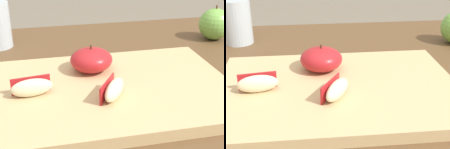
{
  "view_description": "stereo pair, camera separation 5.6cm",
  "coord_description": "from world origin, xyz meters",
  "views": [
    {
      "loc": [
        -0.12,
        -0.55,
        1.0
      ],
      "look_at": [
        -0.01,
        -0.05,
        0.76
      ],
      "focal_mm": 54.17,
      "sensor_mm": 36.0,
      "label": 1
    },
    {
      "loc": [
        -0.06,
        -0.56,
        1.0
      ],
      "look_at": [
        -0.01,
        -0.05,
        0.76
      ],
      "focal_mm": 54.17,
      "sensor_mm": 36.0,
      "label": 2
    }
  ],
  "objects": [
    {
      "name": "apple_wedge_middle",
      "position": [
        -0.14,
        -0.06,
        0.76
      ],
      "size": [
        0.07,
        0.03,
        0.03
      ],
      "color": "beige",
      "rests_on": "cutting_board"
    },
    {
      "name": "drinking_glass_water",
      "position": [
        -0.21,
        0.24,
        0.78
      ],
      "size": [
        0.07,
        0.07,
        0.1
      ],
      "color": "silver",
      "rests_on": "dining_table"
    },
    {
      "name": "dining_table",
      "position": [
        0.0,
        0.0,
        0.61
      ],
      "size": [
        1.14,
        0.76,
        0.73
      ],
      "color": "brown",
      "rests_on": "ground_plane"
    },
    {
      "name": "apple_half_skin_up",
      "position": [
        -0.03,
        0.01,
        0.77
      ],
      "size": [
        0.08,
        0.08,
        0.05
      ],
      "color": "#B21E23",
      "rests_on": "cutting_board"
    },
    {
      "name": "cutting_board",
      "position": [
        -0.01,
        -0.05,
        0.74
      ],
      "size": [
        0.41,
        0.3,
        0.02
      ],
      "color": "tan",
      "rests_on": "dining_table"
    },
    {
      "name": "apple_wedge_left",
      "position": [
        -0.01,
        -0.1,
        0.76
      ],
      "size": [
        0.05,
        0.07,
        0.03
      ],
      "color": "beige",
      "rests_on": "cutting_board"
    }
  ]
}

